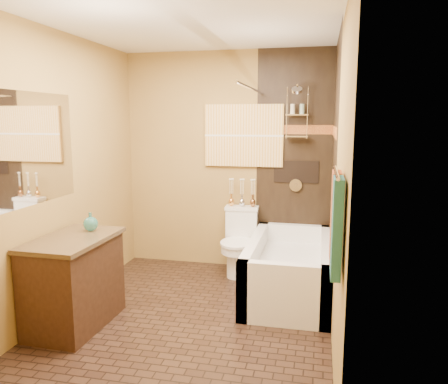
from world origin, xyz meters
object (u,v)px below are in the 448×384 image
(sunset_painting, at_px, (244,136))
(vanity, at_px, (74,281))
(bathtub, at_px, (289,273))
(toilet, at_px, (239,241))

(sunset_painting, xyz_separation_m, vanity, (-1.12, -1.79, -1.16))
(sunset_painting, relative_size, bathtub, 0.60)
(sunset_painting, xyz_separation_m, bathtub, (0.60, -0.73, -1.33))
(sunset_painting, height_order, toilet, sunset_painting)
(toilet, distance_m, vanity, 1.90)
(vanity, bearing_deg, bathtub, 32.99)
(bathtub, relative_size, vanity, 1.70)
(sunset_painting, bearing_deg, bathtub, -50.39)
(bathtub, height_order, vanity, vanity)
(sunset_painting, relative_size, vanity, 1.02)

